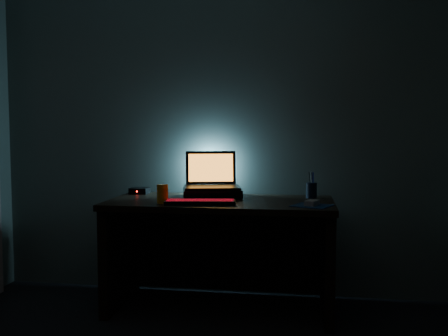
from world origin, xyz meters
name	(u,v)px	position (x,y,z in m)	size (l,w,h in m)	color
room	(147,120)	(0.00, 0.00, 1.25)	(3.50, 4.00, 2.50)	black
desk	(222,236)	(0.00, 1.67, 0.49)	(1.50, 0.70, 0.75)	black
riser	(212,193)	(-0.08, 1.76, 0.78)	(0.40, 0.30, 0.06)	black
laptop	(212,179)	(-0.09, 1.81, 0.87)	(0.43, 0.36, 0.26)	black
keyboard	(200,202)	(-0.10, 1.42, 0.76)	(0.46, 0.20, 0.03)	black
mousepad	(312,206)	(0.60, 1.45, 0.75)	(0.22, 0.20, 0.00)	#0A254C
mouse	(312,203)	(0.60, 1.45, 0.77)	(0.06, 0.10, 0.03)	gray
pen_cup	(311,190)	(0.61, 1.82, 0.80)	(0.07, 0.07, 0.11)	black
juice_glass	(162,194)	(-0.35, 1.42, 0.81)	(0.07, 0.07, 0.12)	orange
router	(140,191)	(-0.64, 1.87, 0.77)	(0.14, 0.11, 0.04)	black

